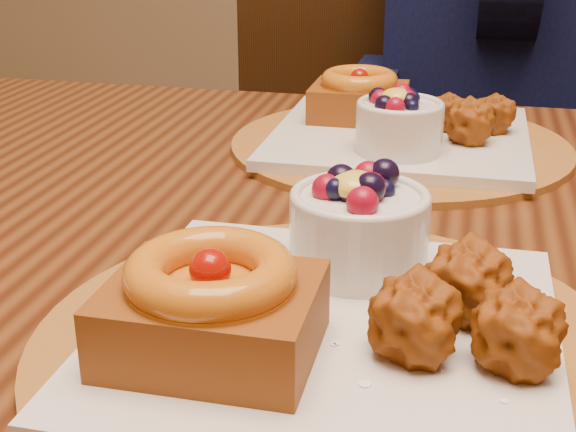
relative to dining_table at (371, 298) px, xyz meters
The scene contains 5 objects.
dining_table is the anchor object (origin of this frame).
place_setting_near 0.24m from the dining_table, 90.97° to the right, with size 0.38×0.38×0.09m.
place_setting_far 0.24m from the dining_table, 90.74° to the left, with size 0.38×0.38×0.09m.
chair_far 0.74m from the dining_table, 98.36° to the left, with size 0.55×0.55×0.89m.
diner 0.79m from the dining_table, 81.10° to the left, with size 0.48×0.47×0.78m.
Camera 1 is at (0.01, -0.55, 1.03)m, focal length 50.00 mm.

